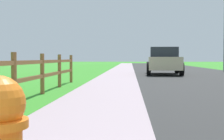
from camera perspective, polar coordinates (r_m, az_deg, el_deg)
name	(u,v)px	position (r m, az deg, el deg)	size (l,w,h in m)	color
ground_plane	(134,70)	(24.65, 4.03, -0.07)	(120.00, 120.00, 0.00)	#39922A
road_asphalt	(175,69)	(26.92, 11.45, 0.09)	(7.00, 66.00, 0.01)	#2B2B2B
curb_concrete	(99,69)	(26.78, -2.45, 0.12)	(6.00, 66.00, 0.01)	#B099A3
grass_verge	(81,69)	(26.98, -5.62, 0.13)	(5.00, 66.00, 0.00)	#39922A
rail_fence	(14,75)	(6.57, -17.37, -0.85)	(0.11, 12.23, 1.08)	brown
parked_suv_beige	(164,61)	(18.71, 9.37, 1.65)	(2.16, 4.42, 1.60)	#C6B793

